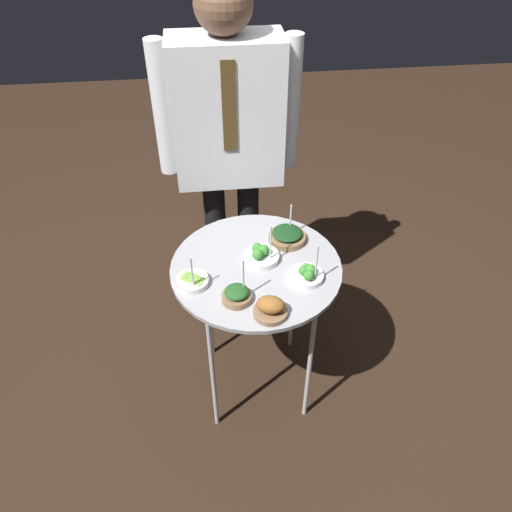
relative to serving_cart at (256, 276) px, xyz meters
The scene contains 9 objects.
ground_plane 0.72m from the serving_cart, ahead, with size 8.00×8.00×0.00m, color black.
serving_cart is the anchor object (origin of this frame).
bowl_broccoli_back_right 0.09m from the serving_cart, 53.65° to the left, with size 0.14×0.14×0.18m.
bowl_spinach_front_center 0.22m from the serving_cart, 116.96° to the right, with size 0.11×0.11×0.18m.
bowl_broccoli_mid_left 0.22m from the serving_cart, 27.79° to the right, with size 0.13×0.13×0.18m.
bowl_asparagus_near_rim 0.27m from the serving_cart, 163.08° to the right, with size 0.12×0.12×0.16m.
bowl_roast_far_rim 0.28m from the serving_cart, 85.36° to the right, with size 0.12×0.12×0.08m.
bowl_spinach_mid_right 0.22m from the serving_cart, 44.05° to the left, with size 0.16×0.16×0.15m.
waiter_figure 0.67m from the serving_cart, 95.95° to the left, with size 0.63×0.24×1.71m.
Camera 1 is at (-0.17, -1.46, 2.10)m, focal length 35.00 mm.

